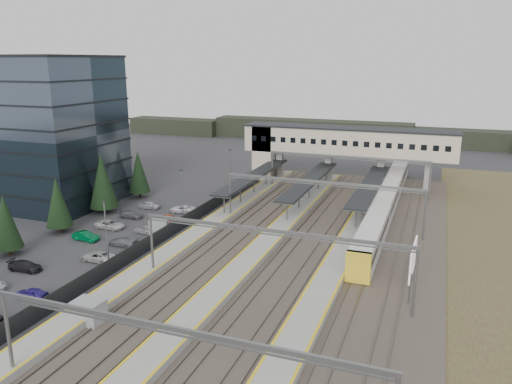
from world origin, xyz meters
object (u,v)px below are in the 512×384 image
at_px(footbridge, 333,143).
at_px(billboard, 413,261).
at_px(relay_cabin_far, 159,227).
at_px(relay_cabin_near, 89,312).
at_px(train, 387,201).
at_px(office_building, 36,131).

bearing_deg(footbridge, billboard, -68.27).
xyz_separation_m(relay_cabin_far, footbridge, (16.26, 37.88, 6.80)).
height_order(footbridge, billboard, footbridge).
bearing_deg(billboard, relay_cabin_near, -148.54).
distance_m(relay_cabin_near, relay_cabin_far, 24.44).
relative_size(footbridge, train, 0.71).
relative_size(office_building, train, 0.43).
bearing_deg(office_building, train, 13.42).
relative_size(footbridge, billboard, 6.45).
height_order(relay_cabin_near, billboard, billboard).
xyz_separation_m(relay_cabin_far, billboard, (34.06, -6.79, 2.50)).
bearing_deg(billboard, train, 101.11).
distance_m(relay_cabin_far, footbridge, 41.77).
xyz_separation_m(relay_cabin_near, billboard, (27.27, 16.69, 2.48)).
relative_size(office_building, relay_cabin_near, 8.56).
xyz_separation_m(relay_cabin_far, train, (28.55, 21.24, 0.82)).
distance_m(office_building, relay_cabin_far, 30.62).
height_order(office_building, relay_cabin_near, office_building).
distance_m(footbridge, billboard, 48.28).
height_order(office_building, billboard, office_building).
height_order(office_building, relay_cabin_far, office_building).
height_order(train, billboard, billboard).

